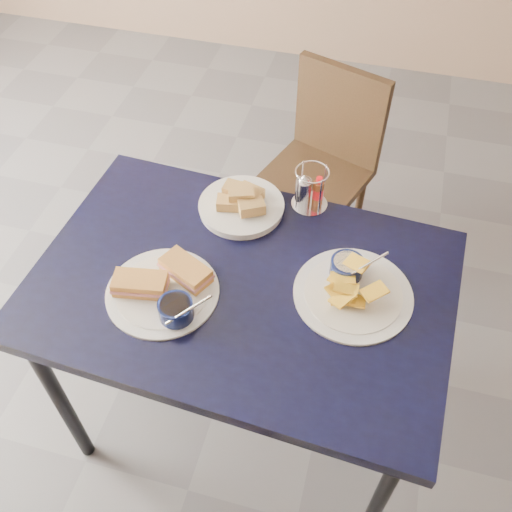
% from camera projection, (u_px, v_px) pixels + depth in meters
% --- Properties ---
extents(ground, '(6.00, 6.00, 0.00)m').
position_uv_depth(ground, '(216.00, 407.00, 2.11)').
color(ground, '#59595E').
rests_on(ground, ground).
extents(dining_table, '(1.17, 0.82, 0.75)m').
position_uv_depth(dining_table, '(242.00, 297.00, 1.60)').
color(dining_table, black).
rests_on(dining_table, ground).
extents(chair_far, '(0.49, 0.48, 0.82)m').
position_uv_depth(chair_far, '(320.00, 152.00, 2.34)').
color(chair_far, black).
rests_on(chair_far, ground).
extents(sandwich_plate, '(0.32, 0.30, 0.12)m').
position_uv_depth(sandwich_plate, '(165.00, 288.00, 1.50)').
color(sandwich_plate, white).
rests_on(sandwich_plate, dining_table).
extents(plantain_plate, '(0.32, 0.32, 0.12)m').
position_uv_depth(plantain_plate, '(351.00, 286.00, 1.51)').
color(plantain_plate, white).
rests_on(plantain_plate, dining_table).
extents(bread_basket, '(0.25, 0.25, 0.08)m').
position_uv_depth(bread_basket, '(242.00, 204.00, 1.71)').
color(bread_basket, white).
rests_on(bread_basket, dining_table).
extents(condiment_caddy, '(0.11, 0.11, 0.14)m').
position_uv_depth(condiment_caddy, '(309.00, 190.00, 1.70)').
color(condiment_caddy, silver).
rests_on(condiment_caddy, dining_table).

